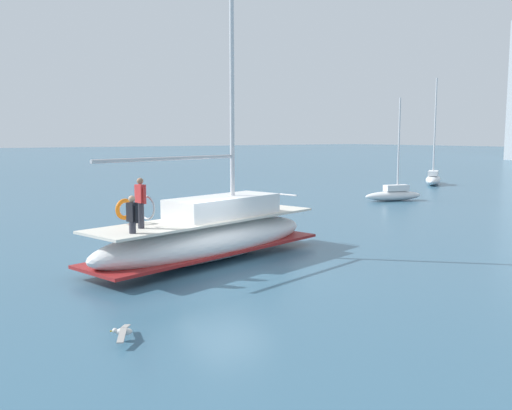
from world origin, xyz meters
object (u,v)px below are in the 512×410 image
object	(u,v)px
moored_catamaran	(394,194)
seagull	(123,331)
moored_sloop_near	(433,178)
main_sailboat	(210,234)

from	to	relation	value
moored_catamaran	seagull	size ratio (longest dim) A/B	6.58
moored_sloop_near	seagull	distance (m)	42.53
main_sailboat	moored_catamaran	size ratio (longest dim) A/B	1.74
main_sailboat	seagull	xyz separation A→B (m)	(5.79, -5.46, -0.70)
moored_sloop_near	seagull	size ratio (longest dim) A/B	8.98
main_sailboat	moored_catamaran	xyz separation A→B (m)	(-8.61, 19.04, -0.41)
moored_sloop_near	moored_catamaran	distance (m)	14.12
moored_catamaran	moored_sloop_near	bearing A→B (deg)	117.78
main_sailboat	moored_catamaran	distance (m)	20.90
moored_catamaran	seagull	xyz separation A→B (m)	(14.40, -24.50, -0.28)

